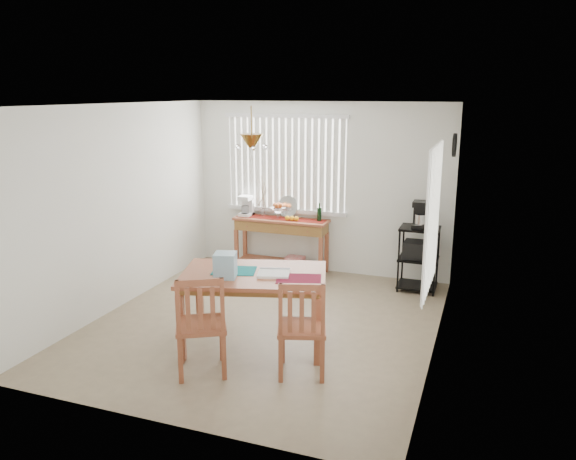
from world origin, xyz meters
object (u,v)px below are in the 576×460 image
at_px(dining_table, 254,281).
at_px(chair_left, 201,325).
at_px(cart_items, 421,215).
at_px(chair_right, 302,328).
at_px(sideboard, 282,232).
at_px(wire_cart, 419,253).

height_order(dining_table, chair_left, chair_left).
height_order(cart_items, dining_table, cart_items).
relative_size(dining_table, chair_right, 1.75).
bearing_deg(dining_table, chair_right, -33.94).
relative_size(sideboard, dining_table, 0.84).
distance_m(wire_cart, chair_left, 3.62).
height_order(wire_cart, chair_left, chair_left).
bearing_deg(wire_cart, cart_items, 90.00).
xyz_separation_m(wire_cart, cart_items, (0.00, 0.01, 0.54)).
height_order(wire_cart, chair_right, chair_right).
relative_size(cart_items, chair_right, 0.37).
distance_m(dining_table, chair_right, 0.90).
distance_m(sideboard, chair_right, 3.36).
distance_m(sideboard, chair_left, 3.41).
bearing_deg(sideboard, dining_table, -75.86).
xyz_separation_m(sideboard, dining_table, (0.65, -2.59, 0.11)).
bearing_deg(sideboard, chair_left, -82.78).
xyz_separation_m(wire_cart, dining_table, (-1.47, -2.41, 0.19)).
height_order(chair_left, chair_right, chair_left).
bearing_deg(chair_right, wire_cart, 75.41).
height_order(wire_cart, cart_items, cart_items).
height_order(sideboard, chair_left, chair_left).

